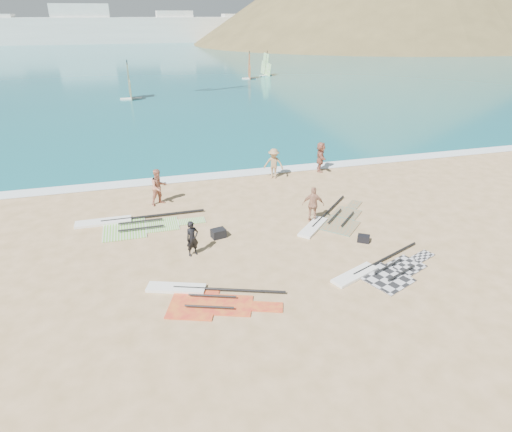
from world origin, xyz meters
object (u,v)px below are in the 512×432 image
object	(u,v)px
person_wetsuit	(192,239)
beachgoer_back	(313,205)
gear_bag_near	(218,233)
gear_bag_far	(364,239)
rig_green	(130,224)
beachgoer_left	(159,187)
beachgoer_mid	(274,164)
rig_red	(201,297)
rig_orange	(330,221)
beachgoer_right	(321,157)
rig_grey	(380,271)

from	to	relation	value
person_wetsuit	beachgoer_back	xyz separation A→B (m)	(6.06, 1.67, 0.11)
gear_bag_near	person_wetsuit	bearing A→B (deg)	-136.56
gear_bag_far	person_wetsuit	xyz separation A→B (m)	(-7.46, 0.88, 0.62)
rig_green	beachgoer_left	size ratio (longest dim) A/B	3.19
beachgoer_mid	beachgoer_back	distance (m)	6.29
gear_bag_far	rig_green	bearing A→B (deg)	155.67
rig_red	beachgoer_back	bearing A→B (deg)	57.19
beachgoer_mid	beachgoer_back	bearing A→B (deg)	-62.50
person_wetsuit	beachgoer_left	distance (m)	5.84
rig_orange	beachgoer_left	xyz separation A→B (m)	(-7.82, 4.40, 0.92)
rig_orange	gear_bag_near	size ratio (longest dim) A/B	7.54
beachgoer_left	beachgoer_right	xyz separation A→B (m)	(10.30, 2.68, -0.02)
rig_green	person_wetsuit	distance (m)	4.49
gear_bag_near	rig_red	bearing A→B (deg)	-108.85
rig_green	beachgoer_mid	xyz separation A→B (m)	(8.59, 4.32, 0.88)
person_wetsuit	beachgoer_mid	size ratio (longest dim) A/B	0.83
gear_bag_far	beachgoer_left	world-z (taller)	beachgoer_left
beachgoer_left	beachgoer_mid	size ratio (longest dim) A/B	1.04
rig_red	beachgoer_left	xyz separation A→B (m)	(-0.79, 8.85, 0.93)
gear_bag_far	beachgoer_mid	size ratio (longest dim) A/B	0.28
person_wetsuit	rig_red	bearing A→B (deg)	-114.15
rig_orange	rig_green	bearing A→B (deg)	121.45
rig_red	gear_bag_far	distance (m)	7.93
rig_red	beachgoer_right	world-z (taller)	beachgoer_right
beachgoer_left	rig_red	bearing A→B (deg)	-110.20
beachgoer_left	rig_orange	bearing A→B (deg)	-54.69
rig_red	beachgoer_left	size ratio (longest dim) A/B	2.53
person_wetsuit	beachgoer_right	distance (m)	12.59
gear_bag_near	person_wetsuit	distance (m)	1.90
rig_green	gear_bag_near	size ratio (longest dim) A/B	9.87
beachgoer_right	rig_grey	bearing A→B (deg)	-171.74
rig_red	gear_bag_far	xyz separation A→B (m)	(7.62, 2.21, 0.11)
rig_orange	rig_red	world-z (taller)	rig_orange
beachgoer_right	beachgoer_left	bearing A→B (deg)	124.71
rig_green	person_wetsuit	size ratio (longest dim) A/B	4.02
rig_orange	rig_red	distance (m)	8.32
rig_red	beachgoer_right	xyz separation A→B (m)	(9.50, 11.53, 0.90)
gear_bag_near	gear_bag_far	world-z (taller)	gear_bag_near
gear_bag_near	beachgoer_back	size ratio (longest dim) A/B	0.36
rig_grey	gear_bag_far	size ratio (longest dim) A/B	9.77
rig_green	gear_bag_far	bearing A→B (deg)	-24.72
person_wetsuit	rig_green	bearing A→B (deg)	103.79
rig_orange	beachgoer_back	distance (m)	1.20
rig_grey	beachgoer_right	size ratio (longest dim) A/B	2.68
rig_red	beachgoer_mid	xyz separation A→B (m)	(6.22, 11.05, 0.88)
rig_red	beachgoer_left	distance (m)	8.93
rig_grey	rig_orange	xyz separation A→B (m)	(-0.01, 4.67, 0.00)
rig_green	beachgoer_back	bearing A→B (deg)	-13.26
beachgoer_back	beachgoer_right	xyz separation A→B (m)	(3.28, 6.76, 0.07)
rig_orange	gear_bag_far	bearing A→B (deg)	-120.11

